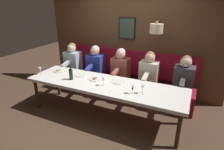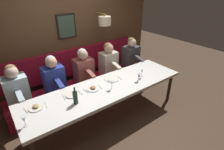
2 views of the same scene
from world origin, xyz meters
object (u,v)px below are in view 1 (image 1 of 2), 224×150
object	(u,v)px
wine_glass_0	(143,87)
wine_glass_3	(133,87)
dining_table	(104,86)
wine_bottle	(71,74)
diner_far	(95,62)
wine_glass_1	(103,80)
wine_glass_2	(40,69)
diner_nearest	(184,76)
diner_farthest	(73,59)
diner_middle	(121,66)
diner_near	(149,70)

from	to	relation	value
wine_glass_0	wine_glass_3	xyz separation A→B (m)	(-0.08, 0.16, -0.00)
dining_table	wine_bottle	xyz separation A→B (m)	(-0.11, 0.70, 0.17)
diner_far	wine_glass_1	size ratio (longest dim) A/B	4.82
wine_glass_2	wine_bottle	xyz separation A→B (m)	(0.06, -0.78, -0.00)
diner_nearest	wine_bottle	world-z (taller)	diner_nearest
diner_far	diner_farthest	distance (m)	0.69
dining_table	diner_middle	world-z (taller)	diner_middle
dining_table	diner_nearest	distance (m)	1.66
diner_far	diner_farthest	world-z (taller)	same
diner_near	wine_bottle	size ratio (longest dim) A/B	2.64
dining_table	wine_bottle	bearing A→B (deg)	99.23
dining_table	diner_middle	bearing A→B (deg)	0.85
diner_farthest	wine_glass_0	world-z (taller)	diner_farthest
diner_farthest	wine_glass_1	distance (m)	1.73
dining_table	diner_far	size ratio (longest dim) A/B	4.02
diner_near	wine_bottle	world-z (taller)	diner_near
diner_far	wine_bottle	size ratio (longest dim) A/B	2.64
diner_farthest	wine_glass_0	bearing A→B (deg)	-114.16
dining_table	diner_far	bearing A→B (deg)	38.14
diner_nearest	diner_farthest	world-z (taller)	same
diner_nearest	wine_glass_1	size ratio (longest dim) A/B	4.82
diner_near	diner_middle	world-z (taller)	same
wine_glass_3	wine_bottle	world-z (taller)	wine_bottle
wine_glass_2	diner_near	bearing A→B (deg)	-63.89
diner_near	dining_table	bearing A→B (deg)	142.82
wine_glass_2	wine_glass_1	bearing A→B (deg)	-87.46
diner_middle	wine_glass_3	xyz separation A→B (m)	(-1.06, -0.66, 0.04)
wine_glass_3	wine_glass_1	bearing A→B (deg)	83.04
diner_middle	diner_far	size ratio (longest dim) A/B	1.00
diner_farthest	wine_glass_1	xyz separation A→B (m)	(-0.98, -1.42, 0.04)
wine_glass_1	wine_bottle	size ratio (longest dim) A/B	0.55
dining_table	diner_nearest	bearing A→B (deg)	-57.80
dining_table	wine_glass_0	bearing A→B (deg)	-97.09
diner_middle	wine_glass_1	xyz separation A→B (m)	(-0.98, -0.05, 0.04)
diner_nearest	wine_bottle	size ratio (longest dim) A/B	2.64
diner_far	wine_glass_3	xyz separation A→B (m)	(-1.06, -1.34, 0.04)
diner_farthest	wine_glass_1	world-z (taller)	diner_farthest
wine_bottle	wine_glass_0	bearing A→B (deg)	-89.49
wine_glass_0	wine_bottle	xyz separation A→B (m)	(-0.01, 1.50, -0.00)
diner_far	wine_bottle	bearing A→B (deg)	179.68
diner_farthest	diner_far	bearing A→B (deg)	-90.00
diner_middle	wine_glass_3	bearing A→B (deg)	-148.02
diner_middle	dining_table	bearing A→B (deg)	-179.15
diner_middle	wine_bottle	bearing A→B (deg)	145.47
wine_glass_2	wine_bottle	bearing A→B (deg)	-85.93
diner_far	wine_glass_3	size ratio (longest dim) A/B	4.82
diner_far	wine_glass_2	xyz separation A→B (m)	(-1.05, 0.78, 0.04)
diner_middle	diner_far	xyz separation A→B (m)	(0.00, 0.68, 0.00)
dining_table	diner_far	world-z (taller)	diner_far
diner_far	wine_glass_1	world-z (taller)	diner_far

